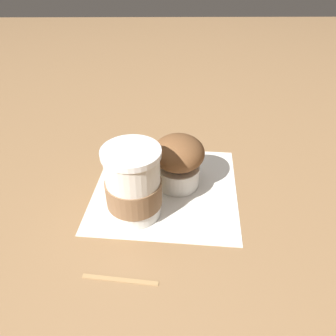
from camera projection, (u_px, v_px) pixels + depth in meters
name	position (u px, v px, depth m)	size (l,w,h in m)	color
ground_plane	(168.00, 188.00, 0.63)	(3.00, 3.00, 0.00)	#936D47
paper_napkin	(168.00, 188.00, 0.63)	(0.27, 0.27, 0.00)	white
coffee_cup	(136.00, 185.00, 0.54)	(0.10, 0.10, 0.13)	silver
muffin	(181.00, 160.00, 0.60)	(0.09, 0.09, 0.10)	white
banana	(148.00, 170.00, 0.64)	(0.10, 0.13, 0.04)	yellow
wooden_stirrer	(123.00, 280.00, 0.46)	(0.11, 0.01, 0.00)	tan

